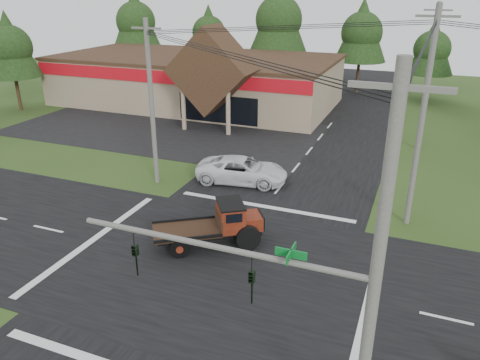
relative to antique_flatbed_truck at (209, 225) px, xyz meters
The scene contains 18 objects.
ground 2.40m from the antique_flatbed_truck, 56.45° to the right, with size 120.00×120.00×0.00m, color #2A4217.
road_ns 2.40m from the antique_flatbed_truck, 56.45° to the right, with size 12.00×120.00×0.02m, color black.
road_ew 2.40m from the antique_flatbed_truck, 56.45° to the right, with size 120.00×12.00×0.02m, color black.
parking_apron 21.52m from the antique_flatbed_truck, 126.66° to the left, with size 28.00×14.00×0.02m, color black.
cvs_building 31.42m from the antique_flatbed_truck, 117.60° to the left, with size 30.40×18.20×9.19m.
traffic_signal_mast 12.05m from the antique_flatbed_truck, 52.97° to the right, with size 8.12×0.24×7.00m.
utility_pole_nr 13.45m from the antique_flatbed_truck, 46.89° to the right, with size 2.00×0.30×11.00m.
utility_pole_nw 10.18m from the antique_flatbed_truck, 137.59° to the left, with size 2.00×0.30×10.50m.
utility_pole_ne 12.06m from the antique_flatbed_truck, 34.26° to the left, with size 2.00×0.30×11.50m.
utility_pole_n 22.69m from the antique_flatbed_truck, 65.64° to the left, with size 2.00×0.30×11.20m.
tree_row_a 48.39m from the antique_flatbed_truck, 127.02° to the left, with size 6.72×6.72×12.12m.
tree_row_b 44.78m from the antique_flatbed_truck, 115.08° to the left, with size 5.60×5.60×10.10m.
tree_row_c 40.93m from the antique_flatbed_truck, 102.69° to the left, with size 7.28×7.28×13.13m.
tree_row_d 40.74m from the antique_flatbed_truck, 88.34° to the left, with size 6.16×6.16×11.11m.
tree_row_e 39.63m from the antique_flatbed_truck, 76.52° to the left, with size 5.04×5.04×9.09m.
tree_side_w 36.26m from the antique_flatbed_truck, 149.39° to the left, with size 5.60×5.60×10.10m.
antique_flatbed_truck is the anchor object (origin of this frame).
white_pickup 8.51m from the antique_flatbed_truck, 100.26° to the left, with size 2.78×6.04×1.68m, color white.
Camera 1 is at (7.95, -16.96, 12.18)m, focal length 35.00 mm.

